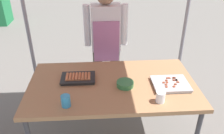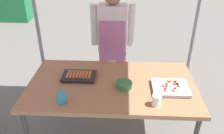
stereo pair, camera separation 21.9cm
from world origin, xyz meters
The scene contains 7 objects.
stall_table centered at (0.00, 0.00, 0.70)m, with size 1.60×0.90×0.75m.
tray_grilled_sausages centered at (-0.33, 0.08, 0.77)m, with size 0.33×0.22×0.05m.
tray_meat_skewers centered at (0.54, -0.08, 0.77)m, with size 0.34×0.28×0.04m.
condiment_bowl centered at (0.12, -0.06, 0.77)m, with size 0.16×0.16×0.05m, color #33723F.
drink_cup_near_edge centered at (-0.40, -0.32, 0.80)m, with size 0.08×0.08×0.10m, color #338CBF.
drink_cup_by_wok centered at (0.39, -0.31, 0.80)m, with size 0.08×0.08×0.10m, color white.
vendor_woman centered at (-0.03, 0.74, 0.90)m, with size 0.52×0.22×1.53m.
Camera 2 is at (0.09, -1.86, 1.97)m, focal length 37.02 mm.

